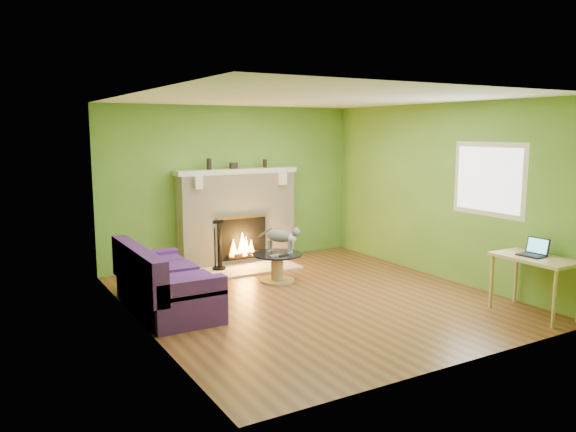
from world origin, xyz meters
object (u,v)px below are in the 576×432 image
at_px(cat, 280,239).
at_px(coffee_table, 277,265).
at_px(sofa, 163,285).
at_px(desk, 535,264).

bearing_deg(cat, coffee_table, 174.89).
bearing_deg(sofa, cat, 14.29).
distance_m(sofa, coffee_table, 1.92).
relative_size(coffee_table, desk, 0.76).
height_order(sofa, coffee_table, sofa).
bearing_deg(cat, sofa, 157.17).
distance_m(coffee_table, desk, 3.49).
relative_size(sofa, desk, 1.90).
bearing_deg(coffee_table, desk, -55.95).
height_order(desk, cat, cat).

